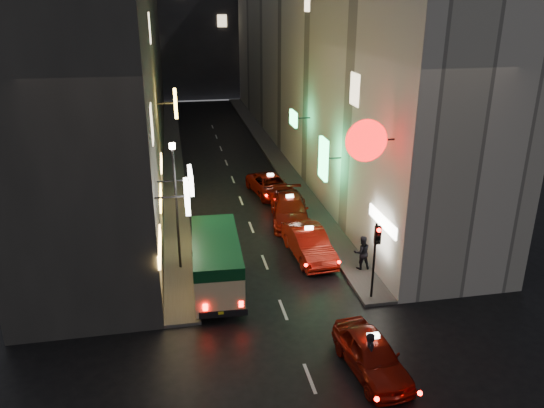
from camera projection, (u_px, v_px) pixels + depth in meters
building_left at (117, 47)px, 41.42m from camera, size 7.63×52.12×18.00m
building_right at (315, 44)px, 44.21m from camera, size 8.13×52.00×18.00m
building_far at (196, 12)px, 71.46m from camera, size 30.00×10.00×22.00m
sidewalk_left at (173, 155)px, 45.27m from camera, size 1.50×52.00×0.15m
sidewalk_right at (271, 150)px, 46.76m from camera, size 1.50×52.00×0.15m
minibus at (216, 258)px, 23.72m from camera, size 2.26×5.90×2.51m
taxi_near at (372, 352)px, 18.62m from camera, size 2.59×5.26×1.79m
taxi_second at (309, 241)px, 27.00m from camera, size 2.75×5.83×1.97m
taxi_third at (290, 208)px, 31.42m from camera, size 3.07×5.88×1.95m
taxi_far at (271, 184)px, 35.81m from camera, size 2.85×5.22×1.74m
pedestrian_crossing at (371, 352)px, 18.33m from camera, size 0.57×0.73×1.97m
pedestrian_sidewalk at (362, 250)px, 25.52m from camera, size 0.74×0.48×1.93m
traffic_light at (376, 246)px, 22.36m from camera, size 0.26×0.43×3.50m
lamp_post at (176, 199)px, 24.71m from camera, size 0.28×0.28×6.22m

